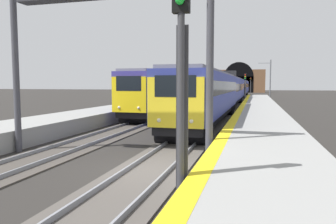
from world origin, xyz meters
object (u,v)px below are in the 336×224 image
(train_adjacent_platform, at_px, (189,89))
(train_main_approaching, at_px, (234,89))
(railway_signal_near, at_px, (181,69))
(catenary_mast_near, at_px, (270,79))
(overhead_signal_gantry, at_px, (104,22))
(railway_signal_far, at_px, (251,84))
(railway_signal_mid, at_px, (245,85))

(train_adjacent_platform, bearing_deg, train_main_approaching, 162.83)
(railway_signal_near, xyz_separation_m, catenary_mast_near, (57.77, -4.23, 0.55))
(train_main_approaching, xyz_separation_m, overhead_signal_gantry, (-44.10, 2.47, 3.27))
(overhead_signal_gantry, height_order, catenary_mast_near, catenary_mast_near)
(railway_signal_near, bearing_deg, overhead_signal_gantry, -139.16)
(train_main_approaching, bearing_deg, catenary_mast_near, 145.08)
(catenary_mast_near, bearing_deg, railway_signal_near, 175.81)
(train_adjacent_platform, distance_m, railway_signal_far, 69.16)
(railway_signal_mid, bearing_deg, railway_signal_far, -180.00)
(overhead_signal_gantry, bearing_deg, catenary_mast_near, -9.26)
(train_adjacent_platform, relative_size, railway_signal_near, 7.14)
(train_adjacent_platform, xyz_separation_m, railway_signal_far, (68.81, -6.84, 0.68))
(overhead_signal_gantry, distance_m, catenary_mast_near, 53.44)
(railway_signal_mid, xyz_separation_m, railway_signal_far, (57.76, 0.00, 0.18))
(train_adjacent_platform, bearing_deg, railway_signal_near, 12.59)
(railway_signal_far, relative_size, catenary_mast_near, 0.68)
(catenary_mast_near, bearing_deg, train_main_approaching, 144.59)
(railway_signal_far, distance_m, catenary_mast_near, 45.62)
(train_main_approaching, relative_size, train_adjacent_platform, 2.06)
(train_main_approaching, relative_size, railway_signal_mid, 17.61)
(railway_signal_near, relative_size, catenary_mast_near, 0.74)
(train_main_approaching, bearing_deg, train_adjacent_platform, -18.01)
(train_main_approaching, relative_size, railway_signal_far, 15.89)
(railway_signal_mid, height_order, overhead_signal_gantry, overhead_signal_gantry)
(train_adjacent_platform, distance_m, railway_signal_mid, 13.01)
(railway_signal_near, relative_size, overhead_signal_gantry, 0.64)
(train_main_approaching, xyz_separation_m, railway_signal_mid, (-3.73, -1.89, 0.60))
(train_main_approaching, bearing_deg, railway_signal_mid, 27.40)
(railway_signal_near, bearing_deg, catenary_mast_near, 175.81)
(railway_signal_near, relative_size, railway_signal_mid, 1.20)
(train_adjacent_platform, xyz_separation_m, railway_signal_mid, (11.06, -6.84, 0.50))
(railway_signal_near, xyz_separation_m, railway_signal_far, (103.18, 0.00, -0.34))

